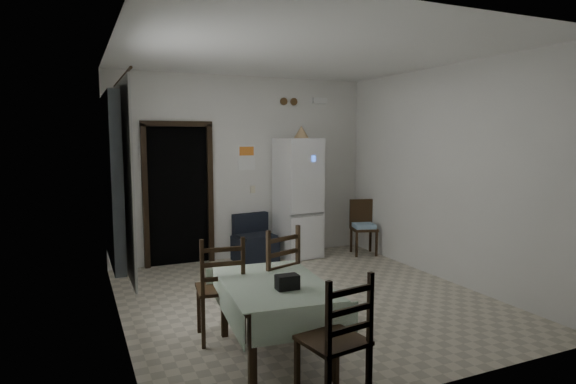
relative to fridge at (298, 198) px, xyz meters
The scene contains 25 objects.
ground 2.31m from the fridge, 113.01° to the right, with size 4.50×4.50×0.00m, color #B6AC95.
ceiling 2.86m from the fridge, 113.01° to the right, with size 4.20×4.50×0.02m, color white, non-canonical shape.
wall_back 1.01m from the fridge, 158.67° to the left, with size 4.20×0.02×2.90m, color silver, non-canonical shape.
wall_front 4.29m from the fridge, 101.09° to the right, with size 4.20×0.02×2.90m, color silver, non-canonical shape.
wall_left 3.53m from the fridge, 146.53° to the right, with size 0.02×4.50×2.90m, color silver, non-canonical shape.
wall_right 2.37m from the fridge, 56.44° to the right, with size 0.02×4.50×2.90m, color silver, non-canonical shape.
doorway 1.94m from the fridge, 164.37° to the left, with size 1.06×0.52×2.22m.
window_recess 3.70m from the fridge, 144.35° to the right, with size 0.10×1.20×1.60m, color silver.
curtain 3.61m from the fridge, 143.32° to the right, with size 0.02×1.45×1.85m, color beige.
curtain_rod 3.88m from the fridge, 143.22° to the right, with size 0.02×0.02×1.60m, color black.
calendar 1.06m from the fridge, 158.19° to the left, with size 0.28×0.02×0.40m, color white.
calendar_image 1.12m from the fridge, 158.58° to the left, with size 0.24×0.01×0.14m, color orange.
light_switch 0.75m from the fridge, 155.30° to the left, with size 0.08×0.02×0.12m, color beige.
vent_left 1.59m from the fridge, 111.43° to the left, with size 0.12×0.12×0.03m, color brown.
vent_right 1.59m from the fridge, 78.81° to the left, with size 0.12×0.12×0.03m, color brown.
emergency_light 1.70m from the fridge, 27.83° to the left, with size 0.25×0.07×0.09m, color white.
fridge is the anchor object (origin of this frame).
tan_cone 1.06m from the fridge, 25.33° to the left, with size 0.24×0.24×0.20m, color tan.
navy_seat 0.96m from the fridge, behind, with size 0.60×0.58×0.73m, color black, non-canonical shape.
corner_chair 1.21m from the fridge, 17.71° to the right, with size 0.39×0.39×0.90m, color black, non-canonical shape.
dining_table 3.67m from the fridge, 118.68° to the right, with size 0.86×1.31×0.68m, color #9EB399, non-canonical shape.
black_bag 3.81m from the fridge, 116.65° to the right, with size 0.19×0.11×0.12m, color black.
dining_chair_far_left 3.36m from the fridge, 128.36° to the right, with size 0.44×0.44×1.03m, color black, non-canonical shape.
dining_chair_far_right 3.03m from the fridge, 120.67° to the right, with size 0.46×0.46×1.07m, color black, non-canonical shape.
dining_chair_near_head 4.42m from the fridge, 112.00° to the right, with size 0.43×0.43×1.01m, color black, non-canonical shape.
Camera 1 is at (-2.48, -5.05, 1.96)m, focal length 30.00 mm.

